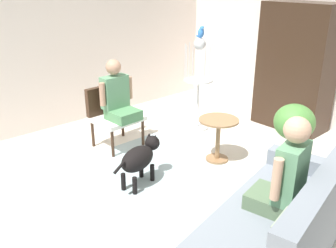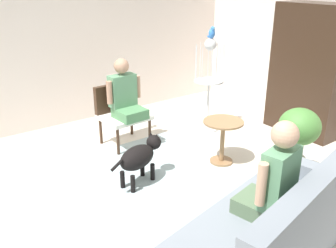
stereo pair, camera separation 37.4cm
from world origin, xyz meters
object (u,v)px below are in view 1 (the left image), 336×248
Objects in this scene: person_on_couch at (285,174)px; dog at (140,158)px; armchair at (112,111)px; potted_plant at (294,128)px; person_on_armchair at (118,96)px; round_end_table at (218,133)px; parrot at (201,32)px; armoire_cabinet at (296,68)px; couch at (284,223)px; bird_cage_stand at (199,79)px.

dog is at bearing -173.46° from person_on_couch.
armchair reaches higher than dog.
person_on_armchair is at bearing -150.53° from potted_plant.
round_end_table is (1.24, 0.74, -0.38)m from person_on_armchair.
armoire_cabinet reaches higher than parrot.
couch is 2.50× the size of dog.
parrot is at bearing -127.36° from armoire_cabinet.
potted_plant reaches higher than armchair.
parrot reaches higher than person_on_armchair.
couch is 0.50m from person_on_couch.
armoire_cabinet is (0.93, 1.22, -0.57)m from parrot.
bird_cage_stand is at bearing 113.54° from dog.
person_on_couch is 1.11× the size of dog.
person_on_armchair is at bearing 176.13° from couch.
round_end_table is 1.18m from dog.
person_on_armchair is 0.90× the size of potted_plant.
person_on_armchair is at bearing 175.53° from person_on_couch.
armoire_cabinet is at bearing 52.64° from parrot.
dog is (1.04, -0.42, -0.43)m from person_on_armchair.
round_end_table is 3.33× the size of parrot.
potted_plant is (1.03, 1.59, 0.26)m from dog.
bird_cage_stand reaches higher than armchair.
person_on_couch is at bearing -60.27° from armoire_cabinet.
armoire_cabinet is at bearing 64.84° from person_on_armchair.
armoire_cabinet is (0.95, 1.22, 0.16)m from bird_cage_stand.
person_on_couch is at bearing -32.02° from parrot.
armoire_cabinet is (-0.03, 1.83, 0.60)m from round_end_table.
round_end_table is 1.93m from armoire_cabinet.
person_on_armchair is 4.61× the size of parrot.
armchair is 2.96m from armoire_cabinet.
couch is 1.85m from round_end_table.
parrot is at bearing 173.99° from potted_plant.
round_end_table reaches higher than dog.
potted_plant is at bearing -5.94° from bird_cage_stand.
armoire_cabinet is at bearing 120.48° from couch.
bird_cage_stand is at bearing -180.00° from parrot.
couch is at bearing 39.64° from person_on_couch.
dog is at bearing -19.19° from armchair.
parrot is at bearing 72.36° from armchair.
bird_cage_stand is 1.55m from armoire_cabinet.
armchair is 0.98× the size of person_on_couch.
bird_cage_stand is at bearing 147.83° from round_end_table.
parrot reaches higher than couch.
armoire_cabinet is (1.21, 2.57, 0.21)m from person_on_armchair.
bird_cage_stand is (0.26, 1.36, 0.05)m from person_on_armchair.
person_on_couch reaches higher than person_on_armchair.
person_on_armchair is at bearing 157.87° from dog.
bird_cage_stand is (-2.58, 1.55, 0.52)m from couch.
person_on_armchair is 0.56× the size of bird_cage_stand.
dog is 2.00m from bird_cage_stand.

